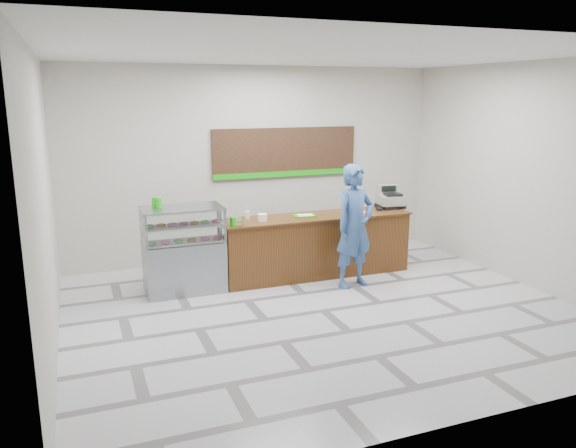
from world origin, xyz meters
name	(u,v)px	position (x,y,z in m)	size (l,w,h in m)	color
floor	(324,311)	(0.00, 0.00, 0.00)	(7.00, 7.00, 0.00)	silver
back_wall	(257,164)	(0.00, 3.00, 1.75)	(7.00, 7.00, 0.00)	beige
ceiling	(328,54)	(0.00, 0.00, 3.50)	(7.00, 7.00, 0.00)	silver
sales_counter	(316,245)	(0.55, 1.55, 0.52)	(3.26, 0.76, 1.03)	brown
display_case	(184,249)	(-1.67, 1.55, 0.68)	(1.22, 0.72, 1.33)	gray
menu_board	(286,153)	(0.55, 2.96, 1.93)	(2.80, 0.06, 0.90)	black
cash_register	(390,199)	(2.05, 1.70, 1.18)	(0.48, 0.50, 0.39)	black
card_terminal	(379,209)	(1.76, 1.56, 1.05)	(0.08, 0.15, 0.04)	black
serving_tray	(304,216)	(0.35, 1.57, 1.04)	(0.38, 0.30, 0.02)	#22B300
napkin_box	(262,218)	(-0.41, 1.48, 1.09)	(0.13, 0.13, 0.11)	white
straw_cup	(247,215)	(-0.58, 1.74, 1.09)	(0.08, 0.08, 0.12)	silver
promo_box	(236,222)	(-0.90, 1.28, 1.10)	(0.16, 0.11, 0.15)	#19AF11
donut_decal	(365,212)	(1.45, 1.50, 1.03)	(0.17, 0.17, 0.00)	#F15D95
green_cup_left	(155,202)	(-2.04, 1.75, 1.40)	(0.09, 0.09, 0.14)	#19AF11
green_cup_right	(159,203)	(-1.99, 1.65, 1.40)	(0.10, 0.10, 0.15)	#19AF11
customer	(355,226)	(0.90, 0.84, 0.97)	(0.71, 0.47, 1.95)	#375B93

